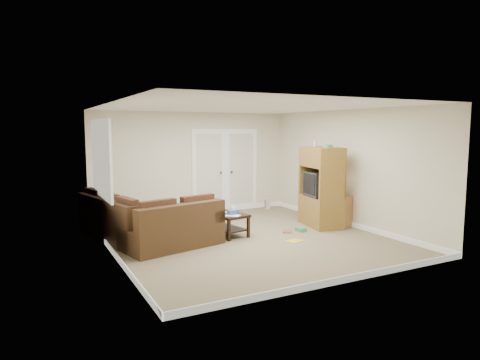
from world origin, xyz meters
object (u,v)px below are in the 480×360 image
tv_armoire (321,186)px  coffee_table (223,222)px  sectional_sofa (143,225)px  side_cabinet (336,209)px

tv_armoire → coffee_table: bearing=-176.6°
sectional_sofa → coffee_table: size_ratio=2.35×
tv_armoire → side_cabinet: 0.58m
sectional_sofa → side_cabinet: bearing=-22.1°
coffee_table → tv_armoire: 2.30m
tv_armoire → sectional_sofa: bearing=-175.2°
sectional_sofa → tv_armoire: bearing=-19.4°
tv_armoire → side_cabinet: (0.26, -0.22, -0.47)m
coffee_table → sectional_sofa: bearing=165.6°
coffee_table → side_cabinet: size_ratio=1.07×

